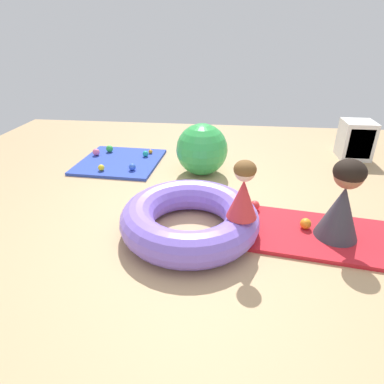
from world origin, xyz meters
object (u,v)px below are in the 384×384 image
Objects in this scene: play_ball_blue at (132,167)px; play_ball_orange at (151,152)px; adult_seated at (343,201)px; play_ball_orange_second at (306,224)px; storage_cube at (356,140)px; play_ball_teal at (145,154)px; inflatable_cushion at (190,219)px; play_ball_red at (255,205)px; play_ball_yellow at (101,168)px; play_ball_green at (110,149)px; exercise_ball_large at (202,149)px; play_ball_pink at (96,152)px; child_in_red at (243,190)px.

play_ball_orange is at bearing 81.78° from play_ball_blue.
adult_seated is at bearing -29.48° from play_ball_blue.
play_ball_orange_second is 0.19× the size of storage_cube.
play_ball_teal is at bearing 84.39° from play_ball_blue.
inflatable_cushion is 12.55× the size of play_ball_red.
play_ball_green reaches higher than play_ball_yellow.
play_ball_orange is 0.68m from play_ball_blue.
play_ball_red is at bearing -56.82° from exercise_ball_large.
play_ball_blue is at bearing -174.22° from exercise_ball_large.
play_ball_pink is 1.72m from exercise_ball_large.
play_ball_green is (-2.88, 1.98, -0.32)m from adult_seated.
play_ball_blue is at bearing -50.34° from play_ball_green.
adult_seated reaches higher than exercise_ball_large.
storage_cube is (1.76, 2.48, -0.30)m from child_in_red.
play_ball_yellow is at bearing -164.37° from storage_cube.
play_ball_teal is 1.03× the size of play_ball_yellow.
play_ball_green is at bearing 129.66° from play_ball_blue.
play_ball_blue is (-1.43, 1.54, -0.49)m from child_in_red.
play_ball_blue is at bearing -163.49° from storage_cube.
storage_cube is (3.14, 0.41, 0.20)m from play_ball_teal.
exercise_ball_large is (1.36, 0.16, 0.26)m from play_ball_yellow.
play_ball_green is at bearing 100.71° from play_ball_yellow.
adult_seated is 7.25× the size of play_ball_pink.
exercise_ball_large is (-0.66, 1.00, 0.25)m from play_ball_red.
adult_seated is 1.36× the size of storage_cube.
inflatable_cushion is at bearing -48.30° from play_ball_pink.
play_ball_blue is at bearing 149.50° from play_ball_orange_second.
storage_cube is at bearing 49.32° from play_ball_red.
play_ball_teal is (-1.37, 2.07, -0.49)m from child_in_red.
child_in_red is at bearing -48.08° from play_ball_green.
child_in_red is 4.90× the size of play_ball_red.
play_ball_orange_second is at bearing -33.51° from play_ball_red.
play_ball_orange is at bearing 136.16° from play_ball_orange_second.
child_in_red reaches higher than play_ball_orange.
exercise_ball_large is at bearing -26.22° from play_ball_teal.
play_ball_teal is at bearing -107.74° from play_ball_orange.
play_ball_orange_second is at bearing -30.50° from play_ball_blue.
play_ball_blue is (-0.95, 1.36, -0.07)m from inflatable_cushion.
play_ball_green reaches higher than play_ball_pink.
play_ball_orange_second reaches higher than play_ball_red.
adult_seated is 3.54m from play_ball_pink.
play_ball_yellow is (0.29, -0.56, -0.01)m from play_ball_pink.
play_ball_red is at bearing 146.49° from play_ball_orange_second.
exercise_ball_large is (-0.01, 1.46, 0.18)m from inflatable_cushion.
play_ball_blue reaches higher than play_ball_teal.
play_ball_orange_second is at bearing -49.42° from exercise_ball_large.
play_ball_pink is (-0.80, -0.17, 0.02)m from play_ball_orange.
play_ball_blue is at bearing -98.22° from play_ball_orange.
play_ball_teal is 0.16× the size of storage_cube.
play_ball_orange is 0.82m from play_ball_pink.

